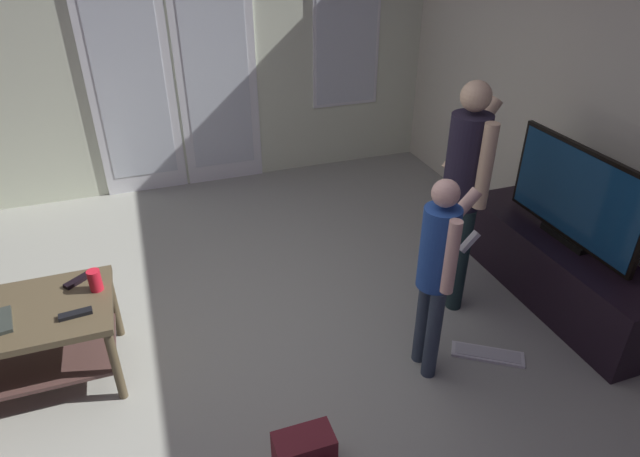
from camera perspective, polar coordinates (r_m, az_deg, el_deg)
ground_plane at (r=3.45m, az=-10.91°, el=-14.20°), size 5.54×5.45×0.02m
wall_back_with_doors at (r=5.28m, az=-16.73°, el=17.41°), size 5.54×0.09×2.66m
wall_right_plain at (r=3.98m, az=29.93°, el=10.96°), size 0.06×5.45×2.63m
coffee_table at (r=3.44m, az=-28.32°, el=-9.58°), size 0.90×0.63×0.52m
tv_stand at (r=4.11m, az=23.80°, el=-3.98°), size 0.46×1.63×0.47m
flat_screen_tv at (r=3.84m, az=25.50°, el=3.16°), size 0.08×1.10×0.66m
person_adult at (r=3.50m, az=15.13°, el=4.96°), size 0.49×0.46×1.57m
person_child at (r=2.97m, az=12.41°, el=-3.70°), size 0.44×0.34×1.25m
backpack at (r=2.83m, az=-1.64°, el=-22.90°), size 0.29×0.21×0.23m
loose_keyboard at (r=3.59m, az=17.39°, el=-12.63°), size 0.44×0.35×0.02m
cup_near_edge at (r=3.32m, az=-22.81°, el=-5.11°), size 0.07×0.07×0.13m
tv_remote_black at (r=3.20m, az=-24.56°, el=-8.26°), size 0.17×0.07×0.02m
dvd_remote_slim at (r=3.46m, az=-24.32°, el=-5.03°), size 0.16×0.14×0.02m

